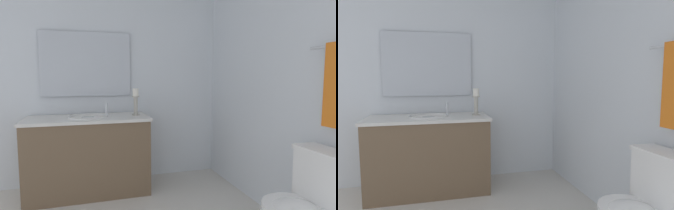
% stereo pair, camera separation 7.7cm
% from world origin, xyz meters
% --- Properties ---
extents(wall_back, '(2.57, 0.04, 2.45)m').
position_xyz_m(wall_back, '(0.00, 1.48, 1.23)').
color(wall_back, silver).
rests_on(wall_back, ground).
extents(wall_left, '(0.04, 2.95, 2.45)m').
position_xyz_m(wall_left, '(-1.29, 0.00, 1.23)').
color(wall_left, silver).
rests_on(wall_left, ground).
extents(vanity_cabinet, '(0.58, 1.24, 0.80)m').
position_xyz_m(vanity_cabinet, '(-0.96, -0.08, 0.40)').
color(vanity_cabinet, brown).
rests_on(vanity_cabinet, ground).
extents(sink_basin, '(0.40, 0.40, 0.24)m').
position_xyz_m(sink_basin, '(-0.96, -0.08, 0.76)').
color(sink_basin, white).
rests_on(sink_basin, vanity_cabinet).
extents(mirror, '(0.02, 0.96, 0.70)m').
position_xyz_m(mirror, '(-1.24, -0.08, 1.35)').
color(mirror, silver).
extents(candle_holder_tall, '(0.09, 0.09, 0.29)m').
position_xyz_m(candle_holder_tall, '(-0.97, 0.42, 0.95)').
color(candle_holder_tall, '#B7B2A5').
rests_on(candle_holder_tall, vanity_cabinet).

